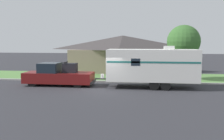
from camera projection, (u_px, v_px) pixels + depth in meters
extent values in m
plane|color=#2D2D33|center=(105.00, 90.00, 19.31)|extent=(120.00, 120.00, 0.00)
cube|color=#999993|center=(112.00, 82.00, 22.99)|extent=(80.00, 0.30, 0.14)
cube|color=#568442|center=(116.00, 77.00, 26.59)|extent=(80.00, 7.00, 0.03)
cube|color=gray|center=(123.00, 60.00, 31.65)|extent=(12.28, 6.93, 2.77)
pyramid|color=#3D3838|center=(123.00, 42.00, 31.39)|extent=(13.26, 7.49, 1.73)
cube|color=#4C3828|center=(120.00, 65.00, 28.31)|extent=(1.00, 0.06, 2.10)
cylinder|color=black|center=(33.00, 81.00, 20.82)|extent=(0.89, 0.28, 0.89)
cylinder|color=black|center=(41.00, 78.00, 22.45)|extent=(0.89, 0.28, 0.89)
cylinder|color=black|center=(78.00, 82.00, 20.31)|extent=(0.89, 0.28, 0.89)
cylinder|color=black|center=(83.00, 79.00, 21.94)|extent=(0.89, 0.28, 0.89)
cube|color=maroon|center=(44.00, 77.00, 21.52)|extent=(3.17, 2.02, 0.88)
cube|color=#19232D|center=(50.00, 68.00, 21.35)|extent=(1.65, 1.86, 0.81)
cube|color=maroon|center=(77.00, 78.00, 21.13)|extent=(2.69, 2.02, 0.88)
cube|color=#333333|center=(93.00, 82.00, 20.98)|extent=(0.12, 1.82, 0.20)
cube|color=black|center=(70.00, 68.00, 21.12)|extent=(1.15, 0.85, 0.80)
cube|color=black|center=(66.00, 62.00, 21.11)|extent=(0.10, 0.93, 0.08)
cylinder|color=black|center=(154.00, 85.00, 19.26)|extent=(0.78, 0.22, 0.78)
cylinder|color=black|center=(153.00, 81.00, 21.37)|extent=(0.78, 0.22, 0.78)
cylinder|color=black|center=(165.00, 85.00, 19.15)|extent=(0.78, 0.22, 0.78)
cylinder|color=black|center=(163.00, 81.00, 21.26)|extent=(0.78, 0.22, 0.78)
cube|color=silver|center=(152.00, 65.00, 20.17)|extent=(7.22, 2.42, 2.52)
cube|color=#1E6660|center=(153.00, 62.00, 18.93)|extent=(7.08, 0.01, 0.14)
cube|color=#383838|center=(102.00, 79.00, 20.85)|extent=(1.09, 0.12, 0.10)
cylinder|color=silver|center=(102.00, 76.00, 20.82)|extent=(0.28, 0.28, 0.36)
cube|color=silver|center=(169.00, 48.00, 19.84)|extent=(0.80, 0.68, 0.28)
cube|color=#19232D|center=(136.00, 62.00, 19.11)|extent=(0.70, 0.01, 0.56)
cylinder|color=brown|center=(172.00, 76.00, 23.04)|extent=(0.09, 0.09, 1.14)
cube|color=black|center=(172.00, 69.00, 22.96)|extent=(0.48, 0.20, 0.22)
cylinder|color=brown|center=(183.00, 67.00, 24.27)|extent=(0.24, 0.24, 2.56)
sphere|color=#38662D|center=(184.00, 41.00, 23.99)|extent=(3.17, 3.17, 3.17)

